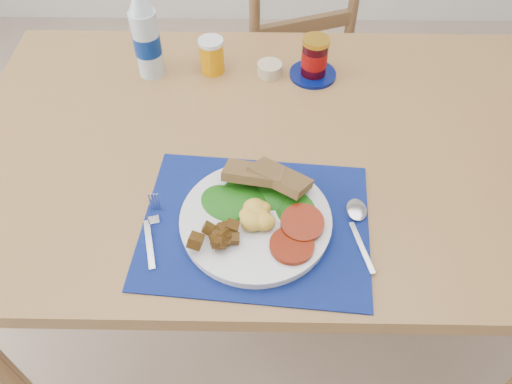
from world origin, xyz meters
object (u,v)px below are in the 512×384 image
(breakfast_plate, at_px, (253,219))
(jam_on_saucer, at_px, (314,60))
(water_bottle, at_px, (146,39))
(chair_far, at_px, (290,43))
(juice_glass, at_px, (212,57))

(breakfast_plate, bearing_deg, jam_on_saucer, 91.88)
(breakfast_plate, relative_size, jam_on_saucer, 2.41)
(jam_on_saucer, bearing_deg, breakfast_plate, -106.60)
(water_bottle, bearing_deg, chair_far, 49.65)
(water_bottle, bearing_deg, breakfast_plate, -61.25)
(breakfast_plate, height_order, jam_on_saucer, jam_on_saucer)
(chair_far, bearing_deg, jam_on_saucer, 74.06)
(chair_far, height_order, juice_glass, chair_far)
(juice_glass, height_order, jam_on_saucer, jam_on_saucer)
(water_bottle, xyz_separation_m, juice_glass, (0.16, 0.01, -0.06))
(chair_far, height_order, water_bottle, chair_far)
(jam_on_saucer, bearing_deg, chair_far, 94.32)
(juice_glass, bearing_deg, chair_far, 62.80)
(chair_far, bearing_deg, breakfast_plate, 63.03)
(breakfast_plate, relative_size, water_bottle, 1.27)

